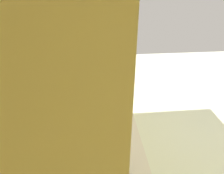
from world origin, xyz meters
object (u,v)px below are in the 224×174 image
(oven_range, at_px, (95,65))
(bowl, at_px, (112,143))
(microwave, at_px, (93,71))
(kettle, at_px, (100,52))

(oven_range, height_order, bowl, oven_range)
(microwave, relative_size, bowl, 4.26)
(oven_range, distance_m, bowl, 2.61)
(oven_range, relative_size, microwave, 2.04)
(oven_range, xyz_separation_m, microwave, (-1.59, 0.04, 0.60))
(kettle, bearing_deg, bowl, 180.00)
(microwave, height_order, kettle, microwave)
(kettle, bearing_deg, microwave, 172.48)
(bowl, distance_m, kettle, 1.84)
(microwave, height_order, bowl, microwave)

